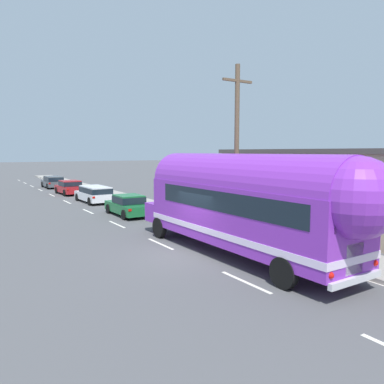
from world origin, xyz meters
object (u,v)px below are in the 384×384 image
(car_fourth, at_px, (53,181))
(car_third, at_px, (70,187))
(car_second, at_px, (95,193))
(painted_bus, at_px, (246,201))
(car_lead, at_px, (128,205))
(utility_pole, at_px, (237,147))

(car_fourth, bearing_deg, car_third, -90.20)
(car_second, bearing_deg, car_third, 91.22)
(painted_bus, xyz_separation_m, car_lead, (0.02, 11.82, -1.57))
(car_lead, xyz_separation_m, car_second, (0.09, 7.36, 0.07))
(car_second, xyz_separation_m, car_fourth, (-0.13, 14.88, -0.02))
(car_lead, bearing_deg, painted_bus, -90.08)
(car_lead, distance_m, car_third, 14.60)
(utility_pole, height_order, car_second, utility_pole)
(utility_pole, xyz_separation_m, car_second, (-2.49, 15.35, -3.62))
(utility_pole, xyz_separation_m, car_third, (-2.64, 22.59, -3.69))
(car_second, bearing_deg, car_lead, -90.69)
(car_lead, height_order, car_second, same)
(painted_bus, bearing_deg, utility_pole, 55.89)
(painted_bus, distance_m, car_third, 26.47)
(painted_bus, height_order, car_second, painted_bus)
(car_third, bearing_deg, utility_pole, -83.34)
(car_lead, bearing_deg, car_third, 90.26)
(utility_pole, height_order, car_fourth, utility_pole)
(painted_bus, bearing_deg, car_third, 90.11)
(painted_bus, height_order, car_third, painted_bus)
(utility_pole, height_order, car_lead, utility_pole)
(utility_pole, relative_size, car_fourth, 1.97)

